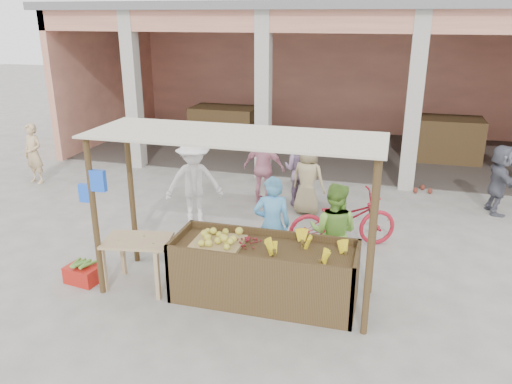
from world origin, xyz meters
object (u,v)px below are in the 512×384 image
(red_crate, at_px, (83,274))
(vendor_green, at_px, (334,230))
(vendor_blue, at_px, (272,222))
(motorcycle, at_px, (343,219))
(side_table, at_px, (138,248))
(fruit_stall, at_px, (264,274))

(red_crate, distance_m, vendor_green, 3.88)
(vendor_blue, relative_size, motorcycle, 0.85)
(side_table, xyz_separation_m, vendor_blue, (1.80, 0.96, 0.22))
(side_table, xyz_separation_m, motorcycle, (2.77, 2.20, -0.11))
(motorcycle, bearing_deg, red_crate, 97.94)
(red_crate, xyz_separation_m, motorcycle, (3.68, 2.32, 0.40))
(fruit_stall, distance_m, red_crate, 2.82)
(fruit_stall, relative_size, vendor_blue, 1.52)
(fruit_stall, xyz_separation_m, red_crate, (-2.80, -0.26, -0.27))
(fruit_stall, bearing_deg, red_crate, -174.69)
(vendor_green, bearing_deg, motorcycle, -83.61)
(red_crate, bearing_deg, fruit_stall, 14.15)
(vendor_green, xyz_separation_m, motorcycle, (0.02, 1.20, -0.30))
(red_crate, bearing_deg, vendor_blue, 30.48)
(vendor_blue, bearing_deg, vendor_green, 166.44)
(vendor_blue, bearing_deg, fruit_stall, 79.92)
(vendor_green, height_order, motorcycle, vendor_green)
(red_crate, distance_m, vendor_blue, 3.00)
(red_crate, bearing_deg, motorcycle, 41.06)
(vendor_blue, bearing_deg, red_crate, 5.47)
(vendor_green, bearing_deg, red_crate, 24.57)
(side_table, bearing_deg, motorcycle, 28.20)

